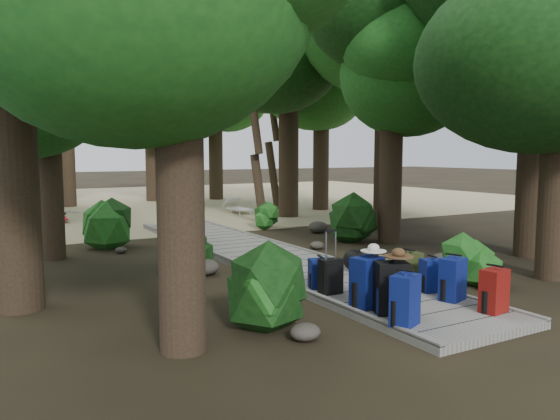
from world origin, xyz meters
TOP-DOWN VIEW (x-y plane):
  - ground at (0.00, 0.00)m, footprint 120.00×120.00m
  - sand_beach at (0.00, 16.00)m, footprint 40.00×22.00m
  - boardwalk at (0.00, 1.00)m, footprint 2.00×12.00m
  - backpack_left_a at (-0.80, -4.20)m, footprint 0.46×0.40m
  - backpack_left_b at (-0.61, -3.74)m, footprint 0.51×0.45m
  - backpack_left_c at (-0.70, -3.32)m, footprint 0.48×0.38m
  - backpack_left_d at (-0.66, -2.07)m, footprint 0.40×0.34m
  - backpack_right_a at (0.65, -4.38)m, footprint 0.41×0.32m
  - backpack_right_b at (0.63, -3.66)m, footprint 0.45×0.38m
  - backpack_right_c at (0.73, -3.15)m, footprint 0.38×0.31m
  - backpack_right_d at (0.71, -2.65)m, footprint 0.42×0.31m
  - duffel_right_khaki at (0.74, -2.00)m, footprint 0.64×0.72m
  - duffel_right_black at (0.69, -1.62)m, footprint 0.60×0.75m
  - suitcase_on_boardwalk at (-0.73, -2.47)m, footprint 0.35×0.20m
  - lone_suitcase_on_sand at (0.31, 7.98)m, footprint 0.50×0.38m
  - hat_brown at (-0.56, -3.80)m, footprint 0.40×0.40m
  - hat_white at (-0.62, -3.35)m, footprint 0.36×0.36m
  - kayak at (-2.98, 10.10)m, footprint 1.30×3.64m
  - sun_lounger at (3.29, 9.25)m, footprint 0.59×1.74m
  - tree_right_a at (3.62, -3.19)m, footprint 4.33×4.33m
  - tree_right_b at (5.28, -1.58)m, footprint 5.39×5.39m
  - tree_right_c at (3.82, 1.42)m, footprint 4.68×4.68m
  - tree_right_d at (5.53, 3.48)m, footprint 6.63×6.63m
  - tree_right_e at (4.40, 7.50)m, footprint 5.65×5.65m
  - tree_right_f at (6.75, 8.93)m, footprint 5.08×5.08m
  - tree_left_a at (-3.43, -3.36)m, footprint 4.64×4.64m
  - tree_left_c at (-3.97, 3.36)m, footprint 4.00×4.00m
  - tree_back_a at (-1.88, 15.25)m, footprint 5.34×5.34m
  - tree_back_b at (2.04, 16.19)m, footprint 4.95×4.95m
  - tree_back_c at (5.03, 15.57)m, footprint 5.42×5.42m
  - palm_right_a at (2.77, 6.37)m, footprint 3.95×3.95m
  - palm_right_b at (5.37, 10.31)m, footprint 4.26×4.26m
  - palm_right_c at (2.57, 12.32)m, footprint 4.23×4.23m
  - palm_left_a at (-4.46, 6.05)m, footprint 4.19×4.19m
  - rock_left_a at (-2.02, -3.78)m, footprint 0.39×0.35m
  - rock_left_b at (-2.61, -1.50)m, footprint 0.38×0.34m
  - rock_left_c at (-1.75, 0.19)m, footprint 0.57×0.51m
  - rock_left_d at (-2.56, 3.26)m, footprint 0.27×0.25m
  - rock_right_a at (1.96, -3.34)m, footprint 0.38×0.34m
  - rock_right_b at (2.72, -1.49)m, footprint 0.52×0.47m
  - rock_right_c at (1.63, 1.47)m, footprint 0.35×0.31m
  - rock_right_d at (3.15, 3.70)m, footprint 0.60×0.54m
  - shrub_left_a at (-2.15, -3.02)m, footprint 1.15×1.15m
  - shrub_left_b at (-1.69, 0.78)m, footprint 0.94×0.94m
  - shrub_left_c at (-2.64, 4.19)m, footprint 1.34×1.34m
  - shrub_right_a at (2.06, -2.84)m, footprint 0.86×0.86m
  - shrub_right_b at (2.99, 2.00)m, footprint 1.29×1.29m
  - shrub_right_c at (2.23, 5.15)m, footprint 0.82×0.82m

SIDE VIEW (x-z plane):
  - ground at x=0.00m, z-range 0.00..0.00m
  - sand_beach at x=0.00m, z-range 0.00..0.02m
  - boardwalk at x=0.00m, z-range 0.00..0.12m
  - rock_left_d at x=-2.56m, z-range 0.00..0.15m
  - rock_right_c at x=1.63m, z-range 0.00..0.19m
  - rock_right_a at x=1.96m, z-range 0.00..0.21m
  - rock_left_b at x=-2.61m, z-range 0.00..0.21m
  - rock_left_a at x=-2.02m, z-range 0.00..0.21m
  - rock_right_b at x=2.72m, z-range 0.00..0.29m
  - rock_left_c at x=-1.75m, z-range 0.00..0.31m
  - rock_right_d at x=3.15m, z-range 0.00..0.33m
  - kayak at x=-2.98m, z-range 0.02..0.38m
  - sun_lounger at x=3.29m, z-range 0.02..0.58m
  - duffel_right_khaki at x=0.74m, z-range 0.12..0.52m
  - duffel_right_black at x=0.69m, z-range 0.12..0.53m
  - lone_suitcase_on_sand at x=0.31m, z-range 0.02..0.71m
  - shrub_right_c at x=2.23m, z-range 0.00..0.74m
  - backpack_left_d at x=-0.66m, z-range 0.12..0.64m
  - shrub_right_a at x=2.06m, z-range 0.00..0.78m
  - suitcase_on_boardwalk at x=-0.73m, z-range 0.12..0.67m
  - backpack_right_c at x=0.73m, z-range 0.12..0.70m
  - backpack_right_d at x=0.71m, z-range 0.12..0.72m
  - shrub_left_b at x=-1.69m, z-range 0.00..0.85m
  - backpack_right_a at x=0.65m, z-range 0.12..0.78m
  - backpack_right_b at x=0.63m, z-range 0.12..0.82m
  - backpack_left_a at x=-0.80m, z-range 0.12..0.84m
  - backpack_left_b at x=-0.61m, z-range 0.12..0.91m
  - backpack_left_c at x=-0.70m, z-range 0.12..0.91m
  - shrub_left_a at x=-2.15m, z-range 0.00..1.04m
  - shrub_right_b at x=2.99m, z-range 0.00..1.16m
  - shrub_left_c at x=-2.64m, z-range 0.00..1.20m
  - hat_brown at x=-0.56m, z-range 0.91..1.03m
  - hat_white at x=-0.62m, z-range 0.91..1.03m
  - palm_left_a at x=-4.46m, z-range 0.00..6.67m
  - palm_right_c at x=2.57m, z-range 0.00..6.74m
  - palm_right_a at x=2.77m, z-range 0.00..6.74m
  - tree_left_c at x=-3.97m, z-range 0.00..6.96m
  - tree_right_a at x=3.62m, z-range 0.00..7.22m
  - tree_left_a at x=-3.43m, z-range 0.00..7.73m
  - tree_right_c at x=3.82m, z-range 0.00..8.10m
  - palm_right_b at x=5.37m, z-range 0.00..8.23m
  - tree_back_b at x=2.04m, z-range 0.00..8.84m
  - tree_right_f at x=6.75m, z-range 0.00..9.07m
  - tree_back_a at x=-1.88m, z-range 0.00..9.25m
  - tree_right_b at x=5.28m, z-range 0.00..9.63m
  - tree_back_c at x=5.03m, z-range 0.00..9.75m
  - tree_right_e at x=4.40m, z-range 0.00..10.16m
  - tree_right_d at x=5.53m, z-range 0.00..12.16m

